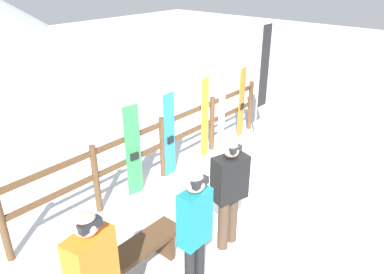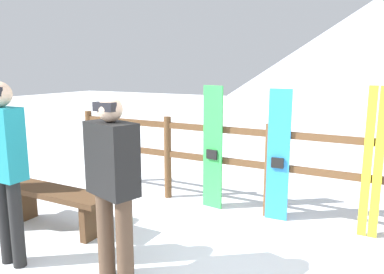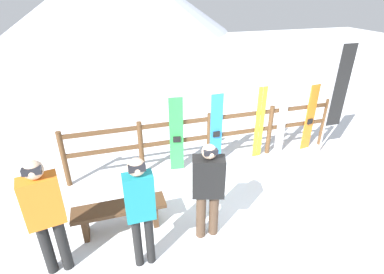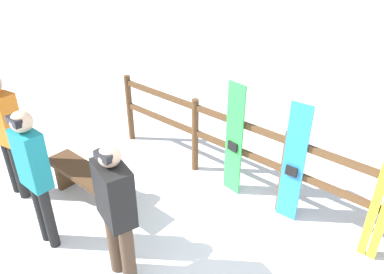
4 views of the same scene
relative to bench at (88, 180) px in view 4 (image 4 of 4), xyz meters
The scene contains 8 objects.
fence 2.50m from the bench, 36.80° to the left, with size 5.80×0.10×1.14m.
bench is the anchor object (origin of this frame).
person_black 1.46m from the bench, 21.27° to the right, with size 0.50×0.37×1.57m.
person_teal 1.03m from the bench, 70.94° to the right, with size 0.36×0.22×1.68m.
person_orange 1.20m from the bench, 149.23° to the right, with size 0.47×0.32×1.71m.
snowboard_green 1.96m from the bench, 48.35° to the left, with size 0.28×0.08×1.58m.
snowboard_blue 2.59m from the bench, 34.03° to the left, with size 0.26×0.06×1.56m.
ski_pair_yellow 3.45m from the bench, 24.71° to the left, with size 0.19×0.02×1.62m.
Camera 4 is at (1.60, -1.80, 3.22)m, focal length 35.00 mm.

